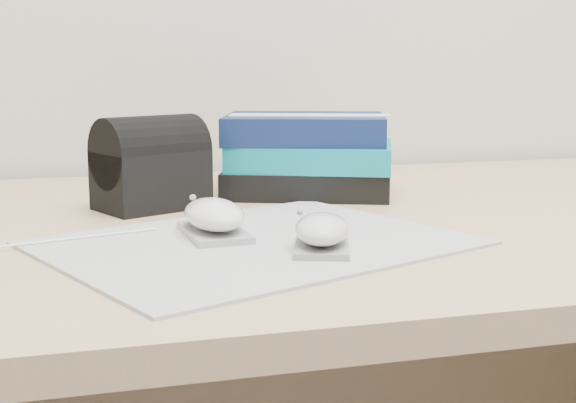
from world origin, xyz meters
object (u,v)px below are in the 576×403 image
object	(u,v)px
mouse_front	(322,232)
pouch	(151,164)
desk	(317,376)
book_stack	(308,155)
mouse_rear	(214,218)

from	to	relation	value
mouse_front	pouch	bearing A→B (deg)	115.53
mouse_front	desk	bearing A→B (deg)	73.12
desk	book_stack	bearing A→B (deg)	81.26
mouse_front	book_stack	xyz separation A→B (m)	(0.09, 0.34, 0.03)
book_stack	pouch	world-z (taller)	pouch
desk	mouse_front	world-z (taller)	mouse_front
mouse_rear	book_stack	size ratio (longest dim) A/B	0.40
desk	mouse_front	size ratio (longest dim) A/B	15.08
pouch	mouse_front	bearing A→B (deg)	-64.47
book_stack	pouch	size ratio (longest dim) A/B	1.81
book_stack	pouch	distance (m)	0.23
desk	pouch	bearing A→B (deg)	172.44
mouse_front	book_stack	world-z (taller)	book_stack
mouse_rear	mouse_front	size ratio (longest dim) A/B	1.04
desk	pouch	xyz separation A→B (m)	(-0.21, 0.03, 0.29)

